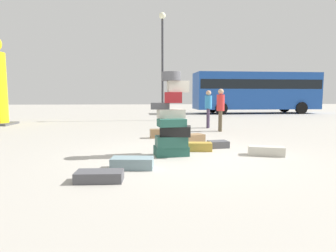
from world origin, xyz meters
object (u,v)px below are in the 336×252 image
at_px(suitcase_charcoal_foreground_far, 218,144).
at_px(suitcase_cream_behind_tower, 266,151).
at_px(suitcase_tower, 172,123).
at_px(parked_bus, 256,90).
at_px(lamp_post, 162,50).
at_px(person_tourist_with_camera, 221,106).
at_px(suitcase_brown_left_side, 160,133).
at_px(suitcase_brown_white_trunk, 193,139).
at_px(suitcase_slate_right_side, 132,163).
at_px(person_bearded_onlooker, 208,106).
at_px(suitcase_tan_upright_blue, 197,147).
at_px(suitcase_charcoal_foreground_near, 99,176).

bearing_deg(suitcase_charcoal_foreground_far, suitcase_cream_behind_tower, -59.81).
xyz_separation_m(suitcase_tower, parked_bus, (7.97, 15.42, 1.08)).
xyz_separation_m(suitcase_cream_behind_tower, lamp_post, (-1.86, 9.60, 3.75)).
distance_m(suitcase_tower, person_tourist_with_camera, 4.89).
relative_size(suitcase_charcoal_foreground_far, person_tourist_with_camera, 0.31).
relative_size(suitcase_brown_left_side, lamp_post, 0.11).
distance_m(suitcase_tower, suitcase_brown_white_trunk, 1.79).
relative_size(suitcase_brown_left_side, parked_bus, 0.07).
bearing_deg(suitcase_slate_right_side, person_tourist_with_camera, 66.19).
xyz_separation_m(suitcase_brown_white_trunk, suitcase_slate_right_side, (-1.59, -2.66, -0.03)).
height_order(suitcase_charcoal_foreground_far, person_bearded_onlooker, person_bearded_onlooker).
relative_size(suitcase_charcoal_foreground_far, suitcase_cream_behind_tower, 0.63).
distance_m(suitcase_tan_upright_blue, suitcase_charcoal_foreground_near, 3.13).
distance_m(suitcase_brown_left_side, suitcase_cream_behind_tower, 3.73).
xyz_separation_m(suitcase_charcoal_foreground_far, suitcase_brown_white_trunk, (-0.57, 0.63, 0.05)).
height_order(suitcase_cream_behind_tower, lamp_post, lamp_post).
distance_m(suitcase_charcoal_foreground_far, suitcase_brown_left_side, 2.37).
relative_size(suitcase_tan_upright_blue, person_bearded_onlooker, 0.46).
distance_m(person_tourist_with_camera, parked_bus, 12.50).
distance_m(suitcase_brown_white_trunk, lamp_post, 8.76).
height_order(suitcase_brown_left_side, suitcase_cream_behind_tower, suitcase_brown_left_side).
distance_m(suitcase_brown_white_trunk, suitcase_brown_left_side, 1.52).
bearing_deg(lamp_post, person_tourist_with_camera, -69.01).
relative_size(suitcase_charcoal_foreground_far, parked_bus, 0.05).
bearing_deg(suitcase_tan_upright_blue, lamp_post, 98.31).
xyz_separation_m(suitcase_brown_left_side, suitcase_tan_upright_blue, (0.82, -2.26, -0.04)).
relative_size(parked_bus, lamp_post, 1.65).
xyz_separation_m(person_tourist_with_camera, lamp_post, (-1.96, 5.10, 2.88)).
bearing_deg(suitcase_slate_right_side, suitcase_charcoal_foreground_far, 48.95).
bearing_deg(suitcase_brown_left_side, lamp_post, 81.22).
bearing_deg(suitcase_charcoal_foreground_near, suitcase_slate_right_side, 59.46).
relative_size(suitcase_tower, suitcase_charcoal_foreground_near, 2.54).
xyz_separation_m(suitcase_brown_left_side, parked_bus, (8.13, 12.67, 1.69)).
bearing_deg(suitcase_charcoal_foreground_far, suitcase_tan_upright_blue, -157.37).
relative_size(suitcase_cream_behind_tower, parked_bus, 0.08).
bearing_deg(suitcase_brown_left_side, suitcase_cream_behind_tower, -56.32).
xyz_separation_m(suitcase_tower, suitcase_charcoal_foreground_far, (1.31, 0.88, -0.67)).
bearing_deg(suitcase_charcoal_foreground_far, person_bearded_onlooker, 71.83).
xyz_separation_m(suitcase_cream_behind_tower, person_bearded_onlooker, (-0.12, 5.69, 0.85)).
height_order(suitcase_tower, suitcase_slate_right_side, suitcase_tower).
height_order(suitcase_charcoal_foreground_far, suitcase_cream_behind_tower, suitcase_cream_behind_tower).
bearing_deg(suitcase_slate_right_side, suitcase_tan_upright_blue, 52.74).
bearing_deg(person_bearded_onlooker, suitcase_charcoal_foreground_near, -6.71).
bearing_deg(person_bearded_onlooker, suitcase_brown_left_side, -20.62).
bearing_deg(suitcase_tan_upright_blue, suitcase_brown_white_trunk, 92.49).
bearing_deg(suitcase_cream_behind_tower, parked_bus, 87.14).
xyz_separation_m(suitcase_tower, suitcase_cream_behind_tower, (2.16, -0.17, -0.65)).
xyz_separation_m(suitcase_brown_left_side, suitcase_slate_right_side, (-0.70, -3.89, -0.04)).
relative_size(suitcase_charcoal_foreground_far, lamp_post, 0.09).
bearing_deg(suitcase_tower, person_bearded_onlooker, 69.69).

